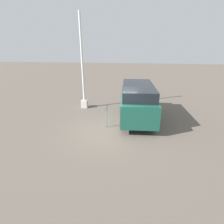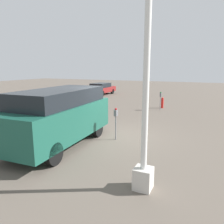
{
  "view_description": "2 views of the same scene",
  "coord_description": "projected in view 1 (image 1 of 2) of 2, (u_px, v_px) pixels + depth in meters",
  "views": [
    {
      "loc": [
        -8.51,
        -1.08,
        4.34
      ],
      "look_at": [
        0.17,
        0.05,
        1.02
      ],
      "focal_mm": 28.0,
      "sensor_mm": 36.0,
      "label": 1
    },
    {
      "loc": [
        8.38,
        3.99,
        2.97
      ],
      "look_at": [
        0.06,
        0.07,
        1.1
      ],
      "focal_mm": 35.0,
      "sensor_mm": 36.0,
      "label": 2
    }
  ],
  "objects": [
    {
      "name": "parked_van",
      "position": [
        137.0,
        101.0,
        10.73
      ],
      "size": [
        5.08,
        2.23,
        2.18
      ],
      "rotation": [
        0.0,
        0.0,
        0.05
      ],
      "color": "#195142",
      "rests_on": "ground"
    },
    {
      "name": "lamp_post",
      "position": [
        83.0,
        80.0,
        12.44
      ],
      "size": [
        0.44,
        0.44,
        6.44
      ],
      "color": "beige",
      "rests_on": "ground"
    },
    {
      "name": "ground_plane",
      "position": [
        113.0,
        130.0,
        9.56
      ],
      "size": [
        80.0,
        80.0,
        0.0
      ],
      "primitive_type": "plane",
      "color": "#60564C"
    },
    {
      "name": "parking_meter_near",
      "position": [
        106.0,
        111.0,
        9.6
      ],
      "size": [
        0.21,
        0.13,
        1.36
      ],
      "rotation": [
        0.0,
        0.0,
        0.1
      ],
      "color": "gray",
      "rests_on": "ground"
    }
  ]
}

